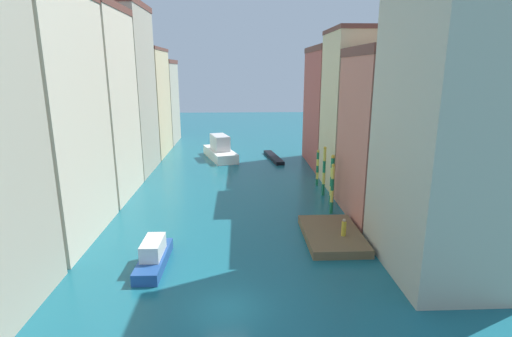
{
  "coord_description": "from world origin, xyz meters",
  "views": [
    {
      "loc": [
        0.82,
        -19.12,
        12.94
      ],
      "look_at": [
        2.77,
        25.58,
        1.5
      ],
      "focal_mm": 27.37,
      "sensor_mm": 36.0,
      "label": 1
    }
  ],
  "objects_px": {
    "mooring_pole_1": "(332,179)",
    "gondola_black": "(274,157)",
    "vaporetto_white": "(220,150)",
    "motorboat_0": "(154,256)",
    "mooring_pole_0": "(332,188)",
    "waterfront_dock": "(332,235)",
    "person_on_dock": "(344,228)",
    "mooring_pole_2": "(324,171)",
    "mooring_pole_3": "(317,167)"
  },
  "relations": [
    {
      "from": "mooring_pole_1",
      "to": "gondola_black",
      "type": "bearing_deg",
      "value": 100.9
    },
    {
      "from": "vaporetto_white",
      "to": "motorboat_0",
      "type": "distance_m",
      "value": 32.81
    },
    {
      "from": "mooring_pole_1",
      "to": "gondola_black",
      "type": "relative_size",
      "value": 0.6
    },
    {
      "from": "mooring_pole_0",
      "to": "vaporetto_white",
      "type": "height_order",
      "value": "mooring_pole_0"
    },
    {
      "from": "mooring_pole_0",
      "to": "vaporetto_white",
      "type": "bearing_deg",
      "value": 115.71
    },
    {
      "from": "waterfront_dock",
      "to": "person_on_dock",
      "type": "distance_m",
      "value": 1.42
    },
    {
      "from": "vaporetto_white",
      "to": "gondola_black",
      "type": "distance_m",
      "value": 8.01
    },
    {
      "from": "mooring_pole_2",
      "to": "mooring_pole_3",
      "type": "xyz_separation_m",
      "value": [
        0.06,
        3.63,
        -0.56
      ]
    },
    {
      "from": "mooring_pole_3",
      "to": "mooring_pole_1",
      "type": "bearing_deg",
      "value": -89.03
    },
    {
      "from": "mooring_pole_0",
      "to": "person_on_dock",
      "type": "bearing_deg",
      "value": -94.96
    },
    {
      "from": "waterfront_dock",
      "to": "mooring_pole_2",
      "type": "distance_m",
      "value": 11.22
    },
    {
      "from": "mooring_pole_2",
      "to": "mooring_pole_3",
      "type": "height_order",
      "value": "mooring_pole_2"
    },
    {
      "from": "mooring_pole_0",
      "to": "mooring_pole_1",
      "type": "bearing_deg",
      "value": 77.52
    },
    {
      "from": "mooring_pole_1",
      "to": "waterfront_dock",
      "type": "bearing_deg",
      "value": -102.33
    },
    {
      "from": "mooring_pole_0",
      "to": "mooring_pole_3",
      "type": "xyz_separation_m",
      "value": [
        0.43,
        8.95,
        -0.29
      ]
    },
    {
      "from": "person_on_dock",
      "to": "mooring_pole_0",
      "type": "bearing_deg",
      "value": 85.04
    },
    {
      "from": "mooring_pole_3",
      "to": "vaporetto_white",
      "type": "xyz_separation_m",
      "value": [
        -11.7,
        14.45,
        -0.87
      ]
    },
    {
      "from": "mooring_pole_0",
      "to": "motorboat_0",
      "type": "bearing_deg",
      "value": -146.97
    },
    {
      "from": "waterfront_dock",
      "to": "mooring_pole_2",
      "type": "relative_size",
      "value": 1.35
    },
    {
      "from": "mooring_pole_0",
      "to": "gondola_black",
      "type": "relative_size",
      "value": 0.56
    },
    {
      "from": "person_on_dock",
      "to": "gondola_black",
      "type": "distance_m",
      "value": 29.19
    },
    {
      "from": "mooring_pole_2",
      "to": "mooring_pole_3",
      "type": "bearing_deg",
      "value": 89.11
    },
    {
      "from": "person_on_dock",
      "to": "vaporetto_white",
      "type": "xyz_separation_m",
      "value": [
        -10.71,
        29.77,
        -0.02
      ]
    },
    {
      "from": "motorboat_0",
      "to": "mooring_pole_1",
      "type": "bearing_deg",
      "value": 38.37
    },
    {
      "from": "person_on_dock",
      "to": "mooring_pole_1",
      "type": "height_order",
      "value": "mooring_pole_1"
    },
    {
      "from": "mooring_pole_2",
      "to": "mooring_pole_3",
      "type": "relative_size",
      "value": 1.27
    },
    {
      "from": "motorboat_0",
      "to": "mooring_pole_0",
      "type": "bearing_deg",
      "value": 33.03
    },
    {
      "from": "waterfront_dock",
      "to": "person_on_dock",
      "type": "xyz_separation_m",
      "value": [
        0.65,
        -0.84,
        0.95
      ]
    },
    {
      "from": "person_on_dock",
      "to": "mooring_pole_3",
      "type": "bearing_deg",
      "value": 86.32
    },
    {
      "from": "person_on_dock",
      "to": "mooring_pole_2",
      "type": "distance_m",
      "value": 11.81
    },
    {
      "from": "person_on_dock",
      "to": "motorboat_0",
      "type": "relative_size",
      "value": 0.25
    },
    {
      "from": "mooring_pole_0",
      "to": "gondola_black",
      "type": "distance_m",
      "value": 23.02
    },
    {
      "from": "person_on_dock",
      "to": "mooring_pole_1",
      "type": "relative_size",
      "value": 0.27
    },
    {
      "from": "person_on_dock",
      "to": "mooring_pole_3",
      "type": "relative_size",
      "value": 0.33
    },
    {
      "from": "mooring_pole_2",
      "to": "gondola_black",
      "type": "xyz_separation_m",
      "value": [
        -3.73,
        17.35,
        -2.43
      ]
    },
    {
      "from": "mooring_pole_0",
      "to": "vaporetto_white",
      "type": "relative_size",
      "value": 0.49
    },
    {
      "from": "mooring_pole_1",
      "to": "mooring_pole_3",
      "type": "distance_m",
      "value": 6.52
    },
    {
      "from": "mooring_pole_2",
      "to": "vaporetto_white",
      "type": "height_order",
      "value": "mooring_pole_2"
    },
    {
      "from": "waterfront_dock",
      "to": "gondola_black",
      "type": "height_order",
      "value": "waterfront_dock"
    },
    {
      "from": "mooring_pole_1",
      "to": "vaporetto_white",
      "type": "bearing_deg",
      "value": 119.41
    },
    {
      "from": "vaporetto_white",
      "to": "motorboat_0",
      "type": "height_order",
      "value": "vaporetto_white"
    },
    {
      "from": "waterfront_dock",
      "to": "mooring_pole_0",
      "type": "height_order",
      "value": "mooring_pole_0"
    },
    {
      "from": "mooring_pole_1",
      "to": "mooring_pole_2",
      "type": "distance_m",
      "value": 2.88
    },
    {
      "from": "mooring_pole_2",
      "to": "motorboat_0",
      "type": "bearing_deg",
      "value": -135.1
    },
    {
      "from": "mooring_pole_2",
      "to": "gondola_black",
      "type": "bearing_deg",
      "value": 102.12
    },
    {
      "from": "person_on_dock",
      "to": "mooring_pole_0",
      "type": "height_order",
      "value": "mooring_pole_0"
    },
    {
      "from": "person_on_dock",
      "to": "gondola_black",
      "type": "bearing_deg",
      "value": 95.5
    },
    {
      "from": "mooring_pole_1",
      "to": "motorboat_0",
      "type": "xyz_separation_m",
      "value": [
        -14.81,
        -11.72,
        -1.85
      ]
    },
    {
      "from": "mooring_pole_0",
      "to": "gondola_black",
      "type": "height_order",
      "value": "mooring_pole_0"
    },
    {
      "from": "vaporetto_white",
      "to": "motorboat_0",
      "type": "xyz_separation_m",
      "value": [
        -3.0,
        -32.67,
        -0.53
      ]
    }
  ]
}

